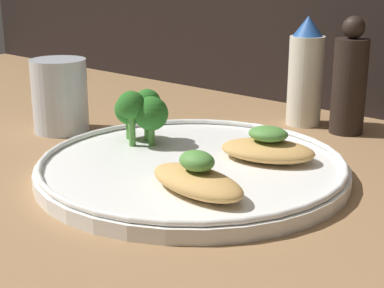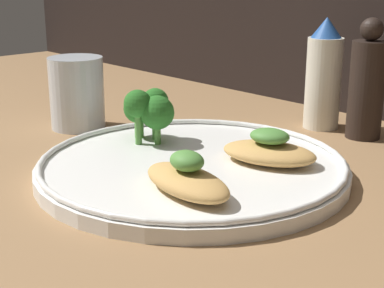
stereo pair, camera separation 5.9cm
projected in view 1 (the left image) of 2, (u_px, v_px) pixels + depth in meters
ground_plane at (192, 180)px, 60.65cm from camera, size 180.00×180.00×1.00cm
plate at (192, 166)px, 60.21cm from camera, size 31.84×31.84×2.00cm
grilled_meat_front at (197, 179)px, 51.74cm from camera, size 11.07×6.30×3.92cm
grilled_meat_middle at (268, 148)px, 60.57cm from camera, size 11.25×8.92×3.59cm
broccoli_bunch at (140, 110)px, 65.69cm from camera, size 7.32×6.32×6.24cm
sauce_bottle at (306, 74)px, 77.84cm from camera, size 4.59×4.59×14.45cm
pepper_grinder at (349, 82)px, 73.92cm from camera, size 4.29×4.29×14.80cm
drinking_glass at (60, 96)px, 75.31cm from camera, size 7.10×7.10×9.36cm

